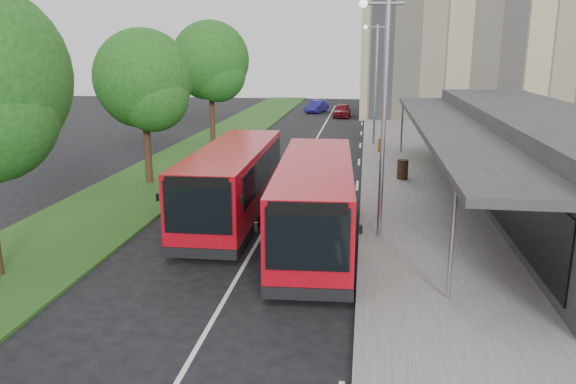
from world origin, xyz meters
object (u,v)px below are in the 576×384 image
(bus_second, at_px, (233,183))
(bus_main, at_px, (315,202))
(car_near, at_px, (342,110))
(tree_mid, at_px, (144,85))
(lamp_post_far, at_px, (375,77))
(lamp_post_near, at_px, (382,105))
(litter_bin, at_px, (403,169))
(tree_far, at_px, (211,65))
(car_far, at_px, (317,107))
(bollard, at_px, (379,145))

(bus_second, bearing_deg, bus_main, -36.54)
(car_near, bearing_deg, tree_mid, -104.52)
(lamp_post_far, bearing_deg, lamp_post_near, -90.00)
(litter_bin, relative_size, car_near, 0.25)
(tree_mid, bearing_deg, tree_far, 90.00)
(tree_mid, relative_size, litter_bin, 7.63)
(lamp_post_near, xyz_separation_m, car_far, (-5.66, 40.63, -4.08))
(lamp_post_far, xyz_separation_m, bus_main, (-2.13, -20.72, -3.24))
(tree_far, relative_size, lamp_post_near, 1.06)
(litter_bin, distance_m, car_far, 32.28)
(bus_main, relative_size, bollard, 12.01)
(lamp_post_far, bearing_deg, tree_mid, -130.68)
(lamp_post_near, relative_size, bus_main, 0.78)
(lamp_post_far, height_order, car_near, lamp_post_far)
(tree_mid, relative_size, bus_main, 0.74)
(bus_main, bearing_deg, car_near, 88.14)
(tree_mid, xyz_separation_m, bus_main, (9.00, -7.77, -3.40))
(car_near, xyz_separation_m, car_far, (-2.82, 3.83, -0.04))
(lamp_post_far, height_order, bus_second, lamp_post_far)
(bollard, xyz_separation_m, car_near, (-3.24, 19.98, 0.09))
(tree_far, bearing_deg, lamp_post_near, -59.71)
(lamp_post_near, relative_size, car_near, 2.03)
(bus_second, distance_m, litter_bin, 10.20)
(tree_far, xyz_separation_m, bus_main, (9.00, -19.77, -4.00))
(bus_second, xyz_separation_m, car_near, (2.73, 35.05, -0.79))
(bus_main, bearing_deg, tree_far, 111.53)
(lamp_post_far, bearing_deg, bus_second, -106.97)
(bus_second, distance_m, bollard, 16.24)
(lamp_post_near, xyz_separation_m, bus_second, (-5.57, 1.75, -3.26))
(tree_far, xyz_separation_m, bus_second, (5.56, -17.30, -4.02))
(lamp_post_near, height_order, car_far, lamp_post_near)
(litter_bin, bearing_deg, car_near, 98.75)
(car_near, bearing_deg, bus_second, -93.40)
(lamp_post_far, bearing_deg, car_far, 105.34)
(tree_mid, distance_m, tree_far, 12.02)
(lamp_post_far, distance_m, car_far, 21.78)
(bollard, height_order, car_near, car_near)
(tree_mid, distance_m, bus_second, 8.41)
(car_far, bearing_deg, tree_far, -88.22)
(lamp_post_far, bearing_deg, bollard, -82.79)
(car_near, bearing_deg, tree_far, -113.98)
(lamp_post_near, relative_size, bollard, 9.36)
(tree_mid, relative_size, lamp_post_far, 0.94)
(lamp_post_near, bearing_deg, litter_bin, 81.16)
(lamp_post_near, height_order, bus_second, lamp_post_near)
(bus_main, height_order, bus_second, bus_main)
(bus_main, relative_size, litter_bin, 10.38)
(lamp_post_far, bearing_deg, bus_main, -95.86)
(car_far, bearing_deg, bus_main, -69.12)
(bus_main, distance_m, bus_second, 4.24)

